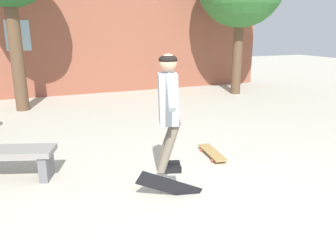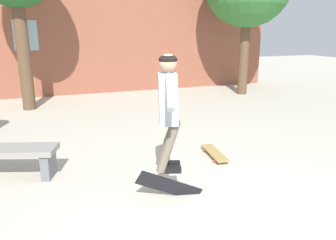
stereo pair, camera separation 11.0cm
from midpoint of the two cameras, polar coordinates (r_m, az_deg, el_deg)
ground_plane at (r=3.83m, az=10.50°, el=-17.61°), size 40.00×40.00×0.00m
building_backdrop at (r=11.44m, az=-13.56°, el=14.31°), size 13.32×0.52×4.93m
skater at (r=3.95m, az=-0.78°, el=2.92°), size 0.45×1.18×1.45m
skateboard_flipping at (r=4.23m, az=-0.46°, el=-11.45°), size 0.87×0.21×0.55m
skateboard_resting at (r=5.62m, az=7.14°, el=-5.60°), size 0.30×0.84×0.08m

